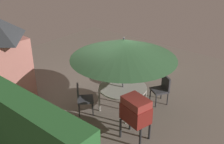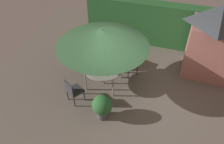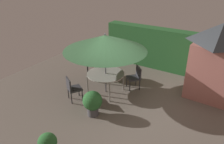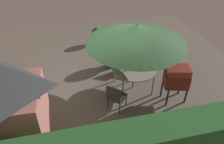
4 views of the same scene
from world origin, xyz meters
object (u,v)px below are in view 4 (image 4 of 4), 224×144
patio_table (134,70)px  potted_plant_by_grill (97,34)px  chair_near_shed (116,96)px  potted_plant_by_shed (110,55)px  patio_umbrella (136,34)px  garden_shed (5,115)px  chair_far_side (142,55)px  bbq_grill (177,78)px

patio_table → potted_plant_by_grill: patio_table is taller
chair_near_shed → potted_plant_by_shed: bearing=-98.9°
patio_table → patio_umbrella: bearing=0.0°
garden_shed → chair_far_side: garden_shed is taller
chair_far_side → potted_plant_by_grill: 2.66m
patio_umbrella → potted_plant_by_grill: size_ratio=3.95×
patio_table → chair_near_shed: chair_near_shed is taller
patio_table → patio_umbrella: (0.00, 0.00, 1.25)m
chair_near_shed → chair_far_side: bearing=-126.8°
patio_table → bbq_grill: size_ratio=1.17×
potted_plant_by_shed → potted_plant_by_grill: bearing=-85.9°
garden_shed → potted_plant_by_shed: 4.52m
garden_shed → potted_plant_by_shed: garden_shed is taller
chair_near_shed → chair_far_side: size_ratio=1.00×
patio_table → chair_far_side: (-0.68, -1.12, -0.22)m
garden_shed → chair_near_shed: (-2.60, -0.99, -0.88)m
bbq_grill → potted_plant_by_shed: (1.51, -2.27, -0.35)m
garden_shed → chair_far_side: (-4.09, -2.97, -0.88)m
patio_table → patio_umbrella: size_ratio=0.47×
chair_near_shed → potted_plant_by_grill: chair_near_shed is taller
garden_shed → potted_plant_by_grill: garden_shed is taller
bbq_grill → chair_near_shed: 1.89m
garden_shed → patio_umbrella: size_ratio=0.92×
patio_table → bbq_grill: 1.35m
potted_plant_by_shed → patio_table: bearing=107.5°
patio_umbrella → potted_plant_by_grill: 3.83m
bbq_grill → potted_plant_by_grill: bbq_grill is taller
patio_umbrella → potted_plant_by_shed: bearing=-72.5°
garden_shed → potted_plant_by_grill: 6.09m
patio_table → chair_near_shed: size_ratio=1.56×
chair_near_shed → potted_plant_by_grill: 4.33m
bbq_grill → potted_plant_by_shed: size_ratio=1.40×
patio_umbrella → potted_plant_by_grill: bearing=-80.2°
chair_far_side → potted_plant_by_shed: bearing=-15.7°
chair_near_shed → chair_far_side: 2.48m
bbq_grill → potted_plant_by_grill: size_ratio=1.59×
chair_far_side → potted_plant_by_grill: (1.27, -2.34, -0.09)m
chair_near_shed → chair_far_side: (-1.49, -1.99, 0.00)m
patio_table → chair_near_shed: 1.21m
patio_umbrella → potted_plant_by_shed: (0.45, -1.43, -1.49)m
patio_table → potted_plant_by_grill: bearing=-80.2°
chair_near_shed → potted_plant_by_shed: chair_near_shed is taller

